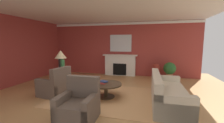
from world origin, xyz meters
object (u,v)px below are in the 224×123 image
object	(u,v)px
fireplace	(120,66)
coffee_table	(106,87)
sofa	(167,94)
vase_tall_corner	(156,71)
mantel_mirror	(121,43)
armchair_near_window	(55,86)
vase_on_side_table	(63,65)
potted_plant	(170,70)
armchair_facing_fireplace	(79,107)
table_lamp	(61,56)
side_table	(62,78)

from	to	relation	value
fireplace	coffee_table	bearing A→B (deg)	-86.69
sofa	vase_tall_corner	size ratio (longest dim) A/B	2.93
mantel_mirror	coffee_table	distance (m)	3.61
armchair_near_window	vase_tall_corner	xyz separation A→B (m)	(3.33, 3.16, 0.05)
vase_on_side_table	vase_tall_corner	bearing A→B (deg)	36.10
sofa	potted_plant	distance (m)	2.97
vase_tall_corner	armchair_facing_fireplace	bearing A→B (deg)	-112.76
sofa	armchair_near_window	world-z (taller)	armchair_near_window
armchair_facing_fireplace	fireplace	bearing A→B (deg)	89.83
armchair_near_window	table_lamp	world-z (taller)	table_lamp
mantel_mirror	potted_plant	xyz separation A→B (m)	(2.43, -0.50, -1.22)
mantel_mirror	side_table	world-z (taller)	mantel_mirror
mantel_mirror	potted_plant	world-z (taller)	mantel_mirror
table_lamp	vase_tall_corner	size ratio (longest dim) A/B	1.04
mantel_mirror	table_lamp	bearing A→B (deg)	-122.11
vase_tall_corner	side_table	bearing A→B (deg)	-146.37
fireplace	coffee_table	xyz separation A→B (m)	(0.19, -3.21, -0.19)
armchair_near_window	table_lamp	distance (m)	1.23
side_table	vase_tall_corner	size ratio (longest dim) A/B	0.97
armchair_near_window	table_lamp	xyz separation A→B (m)	(-0.26, 0.78, 0.92)
vase_tall_corner	vase_on_side_table	size ratio (longest dim) A/B	1.71
fireplace	potted_plant	size ratio (longest dim) A/B	2.16
table_lamp	sofa	bearing A→B (deg)	-9.47
sofa	side_table	world-z (taller)	sofa
vase_on_side_table	fireplace	bearing A→B (deg)	60.13
armchair_near_window	coffee_table	xyz separation A→B (m)	(1.69, 0.25, 0.03)
sofa	armchair_facing_fireplace	size ratio (longest dim) A/B	2.22
mantel_mirror	armchair_facing_fireplace	world-z (taller)	mantel_mirror
armchair_facing_fireplace	side_table	distance (m)	2.66
armchair_facing_fireplace	potted_plant	distance (m)	4.95
sofa	vase_on_side_table	distance (m)	3.71
vase_on_side_table	potted_plant	size ratio (longest dim) A/B	0.50
armchair_near_window	vase_on_side_table	bearing A→B (deg)	99.37
fireplace	sofa	xyz separation A→B (m)	(2.01, -3.31, -0.23)
mantel_mirror	vase_tall_corner	distance (m)	2.31
vase_tall_corner	sofa	bearing A→B (deg)	-86.49
armchair_near_window	armchair_facing_fireplace	distance (m)	1.93
fireplace	sofa	size ratio (longest dim) A/B	0.85
side_table	fireplace	bearing A→B (deg)	56.74
armchair_facing_fireplace	table_lamp	distance (m)	2.81
fireplace	potted_plant	xyz separation A→B (m)	(2.43, -0.38, -0.04)
sofa	potted_plant	size ratio (longest dim) A/B	2.53
mantel_mirror	armchair_facing_fireplace	xyz separation A→B (m)	(-0.01, -4.81, -1.40)
coffee_table	table_lamp	size ratio (longest dim) A/B	1.33
sofa	armchair_facing_fireplace	world-z (taller)	armchair_facing_fireplace
fireplace	side_table	xyz separation A→B (m)	(-1.76, -2.68, -0.13)
vase_on_side_table	potted_plant	bearing A→B (deg)	31.00
armchair_near_window	vase_on_side_table	size ratio (longest dim) A/B	2.26
coffee_table	armchair_facing_fireplace	bearing A→B (deg)	-97.70
mantel_mirror	side_table	size ratio (longest dim) A/B	1.63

